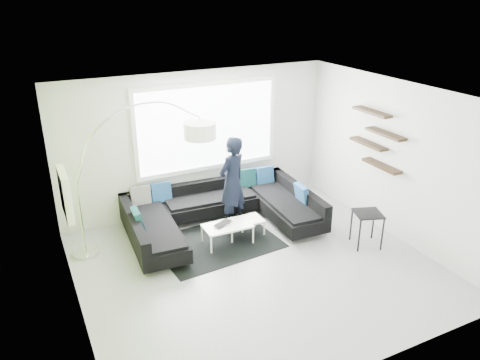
{
  "coord_description": "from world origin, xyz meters",
  "views": [
    {
      "loc": [
        -3.13,
        -5.71,
        4.26
      ],
      "look_at": [
        0.14,
        0.9,
        1.17
      ],
      "focal_mm": 35.0,
      "sensor_mm": 36.0,
      "label": 1
    }
  ],
  "objects_px": {
    "arc_lamp": "(76,185)",
    "laptop": "(225,225)",
    "person": "(232,182)",
    "sectional_sofa": "(222,214)",
    "side_table": "(366,229)",
    "coffee_table": "(236,230)"
  },
  "relations": [
    {
      "from": "person",
      "to": "coffee_table",
      "type": "bearing_deg",
      "value": 46.71
    },
    {
      "from": "sectional_sofa",
      "to": "laptop",
      "type": "distance_m",
      "value": 0.5
    },
    {
      "from": "coffee_table",
      "to": "side_table",
      "type": "bearing_deg",
      "value": -30.53
    },
    {
      "from": "person",
      "to": "laptop",
      "type": "bearing_deg",
      "value": 29.81
    },
    {
      "from": "arc_lamp",
      "to": "side_table",
      "type": "bearing_deg",
      "value": -11.63
    },
    {
      "from": "sectional_sofa",
      "to": "coffee_table",
      "type": "distance_m",
      "value": 0.45
    },
    {
      "from": "side_table",
      "to": "person",
      "type": "height_order",
      "value": "person"
    },
    {
      "from": "sectional_sofa",
      "to": "coffee_table",
      "type": "height_order",
      "value": "sectional_sofa"
    },
    {
      "from": "arc_lamp",
      "to": "side_table",
      "type": "relative_size",
      "value": 4.06
    },
    {
      "from": "arc_lamp",
      "to": "person",
      "type": "bearing_deg",
      "value": 8.01
    },
    {
      "from": "arc_lamp",
      "to": "side_table",
      "type": "distance_m",
      "value": 4.96
    },
    {
      "from": "person",
      "to": "laptop",
      "type": "height_order",
      "value": "person"
    },
    {
      "from": "arc_lamp",
      "to": "person",
      "type": "xyz_separation_m",
      "value": [
        2.71,
        -0.15,
        -0.4
      ]
    },
    {
      "from": "arc_lamp",
      "to": "laptop",
      "type": "height_order",
      "value": "arc_lamp"
    },
    {
      "from": "coffee_table",
      "to": "arc_lamp",
      "type": "height_order",
      "value": "arc_lamp"
    },
    {
      "from": "person",
      "to": "laptop",
      "type": "distance_m",
      "value": 0.88
    },
    {
      "from": "sectional_sofa",
      "to": "laptop",
      "type": "xyz_separation_m",
      "value": [
        -0.15,
        -0.47,
        0.04
      ]
    },
    {
      "from": "laptop",
      "to": "person",
      "type": "bearing_deg",
      "value": 27.49
    },
    {
      "from": "coffee_table",
      "to": "laptop",
      "type": "distance_m",
      "value": 0.31
    },
    {
      "from": "sectional_sofa",
      "to": "laptop",
      "type": "height_order",
      "value": "sectional_sofa"
    },
    {
      "from": "coffee_table",
      "to": "person",
      "type": "bearing_deg",
      "value": 72.34
    },
    {
      "from": "sectional_sofa",
      "to": "coffee_table",
      "type": "bearing_deg",
      "value": -75.16
    }
  ]
}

